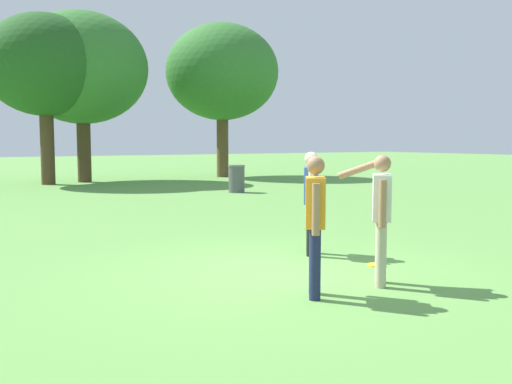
# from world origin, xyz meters

# --- Properties ---
(ground_plane) EXTENTS (120.00, 120.00, 0.00)m
(ground_plane) POSITION_xyz_m (0.00, 0.00, 0.00)
(ground_plane) COLOR #609947
(person_thrower) EXTENTS (0.40, 0.51, 1.64)m
(person_thrower) POSITION_xyz_m (-0.42, -1.18, 0.94)
(person_thrower) COLOR #1E234C
(person_thrower) RESTS_ON ground
(person_catcher) EXTENTS (0.40, 0.51, 1.64)m
(person_catcher) POSITION_xyz_m (1.01, 0.82, 0.94)
(person_catcher) COLOR black
(person_catcher) RESTS_ON ground
(person_bystander) EXTENTS (0.49, 0.84, 1.64)m
(person_bystander) POSITION_xyz_m (0.61, -1.16, 0.96)
(person_bystander) COLOR #B7AD93
(person_bystander) RESTS_ON ground
(frisbee) EXTENTS (0.26, 0.26, 0.03)m
(frisbee) POSITION_xyz_m (1.34, -0.34, 0.01)
(frisbee) COLOR yellow
(frisbee) RESTS_ON ground
(trash_can_further_along) EXTENTS (0.59, 0.59, 0.96)m
(trash_can_further_along) POSITION_xyz_m (5.31, 10.92, 0.48)
(trash_can_further_along) COLOR #515156
(trash_can_further_along) RESTS_ON ground
(tree_tall_left) EXTENTS (4.85, 4.85, 6.93)m
(tree_tall_left) POSITION_xyz_m (0.40, 18.05, 4.83)
(tree_tall_left) COLOR #4C3823
(tree_tall_left) RESTS_ON ground
(tree_broad_center) EXTENTS (5.64, 5.64, 7.31)m
(tree_broad_center) POSITION_xyz_m (2.04, 18.67, 4.89)
(tree_broad_center) COLOR #4C3823
(tree_broad_center) RESTS_ON ground
(tree_far_right) EXTENTS (5.53, 5.53, 7.51)m
(tree_far_right) POSITION_xyz_m (8.84, 18.65, 5.13)
(tree_far_right) COLOR brown
(tree_far_right) RESTS_ON ground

